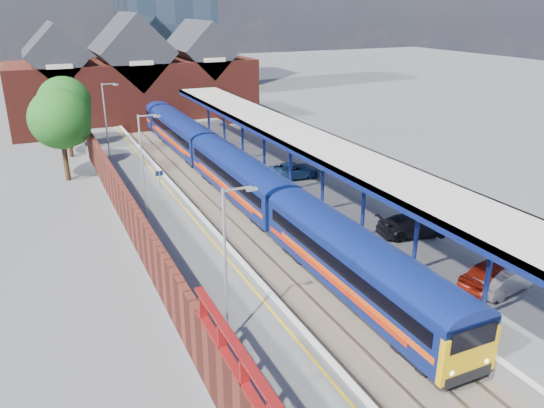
{
  "coord_description": "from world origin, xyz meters",
  "views": [
    {
      "loc": [
        -12.84,
        -12.24,
        14.61
      ],
      "look_at": [
        0.51,
        16.67,
        2.6
      ],
      "focal_mm": 35.0,
      "sensor_mm": 36.0,
      "label": 1
    }
  ],
  "objects": [
    {
      "name": "yellow_line",
      "position": [
        -3.75,
        20.0,
        1.01
      ],
      "size": [
        0.14,
        76.0,
        0.01
      ],
      "primitive_type": "cube",
      "color": "yellow",
      "rests_on": "left_platform"
    },
    {
      "name": "parked_car_dark",
      "position": [
        8.03,
        11.72,
        1.68
      ],
      "size": [
        5.0,
        2.85,
        1.37
      ],
      "primitive_type": "imported",
      "rotation": [
        0.0,
        0.0,
        1.36
      ],
      "color": "black",
      "rests_on": "right_platform"
    },
    {
      "name": "train",
      "position": [
        1.49,
        33.03,
        2.12
      ],
      "size": [
        2.87,
        65.9,
        3.45
      ],
      "color": "navy",
      "rests_on": "ground"
    },
    {
      "name": "ground",
      "position": [
        0.0,
        30.0,
        0.0
      ],
      "size": [
        240.0,
        240.0,
        0.0
      ],
      "primitive_type": "plane",
      "color": "#5B5B5E",
      "rests_on": "ground"
    },
    {
      "name": "lamp_post_d",
      "position": [
        -6.36,
        38.0,
        4.99
      ],
      "size": [
        1.48,
        0.18,
        7.0
      ],
      "color": "#A5A8AA",
      "rests_on": "left_platform"
    },
    {
      "name": "tree_far",
      "position": [
        -9.35,
        43.91,
        5.35
      ],
      "size": [
        5.2,
        5.2,
        8.1
      ],
      "color": "#382314",
      "rests_on": "ground"
    },
    {
      "name": "ballast_bed",
      "position": [
        0.0,
        20.0,
        0.03
      ],
      "size": [
        6.0,
        76.0,
        0.06
      ],
      "primitive_type": "cube",
      "color": "#473D33",
      "rests_on": "ground"
    },
    {
      "name": "tree_near",
      "position": [
        -10.35,
        35.91,
        5.35
      ],
      "size": [
        5.2,
        5.2,
        8.1
      ],
      "color": "#382314",
      "rests_on": "ground"
    },
    {
      "name": "lamp_post_b",
      "position": [
        -6.36,
        6.0,
        4.99
      ],
      "size": [
        1.48,
        0.18,
        7.0
      ],
      "color": "#A5A8AA",
      "rests_on": "left_platform"
    },
    {
      "name": "coping_right",
      "position": [
        3.15,
        20.0,
        1.02
      ],
      "size": [
        0.3,
        76.0,
        0.05
      ],
      "primitive_type": "cube",
      "color": "silver",
      "rests_on": "right_platform"
    },
    {
      "name": "coping_left",
      "position": [
        -3.15,
        20.0,
        1.02
      ],
      "size": [
        0.3,
        76.0,
        0.05
      ],
      "primitive_type": "cube",
      "color": "silver",
      "rests_on": "left_platform"
    },
    {
      "name": "lamp_post_c",
      "position": [
        -6.36,
        22.0,
        4.99
      ],
      "size": [
        1.48,
        0.18,
        7.0
      ],
      "color": "#A5A8AA",
      "rests_on": "left_platform"
    },
    {
      "name": "station_building",
      "position": [
        0.0,
        58.0,
        5.45
      ],
      "size": [
        30.0,
        12.12,
        13.78
      ],
      "color": "maroon",
      "rests_on": "ground"
    },
    {
      "name": "parked_car_silver",
      "position": [
        7.78,
        4.31,
        1.65
      ],
      "size": [
        4.14,
        2.0,
        1.31
      ],
      "primitive_type": "imported",
      "rotation": [
        0.0,
        0.0,
        1.73
      ],
      "color": "#A09FA3",
      "rests_on": "right_platform"
    },
    {
      "name": "right_platform",
      "position": [
        6.0,
        20.0,
        0.5
      ],
      "size": [
        6.0,
        76.0,
        1.0
      ],
      "primitive_type": "cube",
      "color": "#565659",
      "rests_on": "ground"
    },
    {
      "name": "brick_wall",
      "position": [
        -8.1,
        13.54,
        2.45
      ],
      "size": [
        0.35,
        50.0,
        3.86
      ],
      "color": "maroon",
      "rests_on": "left_platform"
    },
    {
      "name": "parked_car_red",
      "position": [
        7.64,
        4.82,
        1.76
      ],
      "size": [
        4.7,
        2.61,
        1.51
      ],
      "primitive_type": "imported",
      "rotation": [
        0.0,
        0.0,
        1.76
      ],
      "color": "maroon",
      "rests_on": "right_platform"
    },
    {
      "name": "canopy",
      "position": [
        5.48,
        21.95,
        5.25
      ],
      "size": [
        4.5,
        52.0,
        4.48
      ],
      "color": "navy",
      "rests_on": "right_platform"
    },
    {
      "name": "rails",
      "position": [
        0.0,
        20.0,
        0.12
      ],
      "size": [
        4.51,
        76.0,
        0.14
      ],
      "color": "slate",
      "rests_on": "ground"
    },
    {
      "name": "parked_car_blue",
      "position": [
        6.55,
        25.4,
        1.65
      ],
      "size": [
        4.8,
        2.45,
        1.3
      ],
      "primitive_type": "imported",
      "rotation": [
        0.0,
        0.0,
        1.51
      ],
      "color": "navy",
      "rests_on": "right_platform"
    },
    {
      "name": "platform_sign",
      "position": [
        -5.0,
        24.0,
        2.69
      ],
      "size": [
        0.55,
        0.08,
        2.5
      ],
      "color": "#A5A8AA",
      "rests_on": "left_platform"
    },
    {
      "name": "left_platform",
      "position": [
        -5.5,
        20.0,
        0.5
      ],
      "size": [
        5.0,
        76.0,
        1.0
      ],
      "primitive_type": "cube",
      "color": "#565659",
      "rests_on": "ground"
    }
  ]
}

